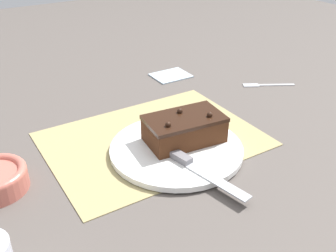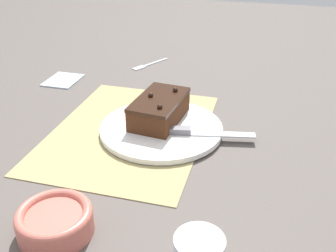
{
  "view_description": "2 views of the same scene",
  "coord_description": "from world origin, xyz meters",
  "px_view_note": "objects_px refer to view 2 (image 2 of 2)",
  "views": [
    {
      "loc": [
        0.37,
        0.65,
        0.46
      ],
      "look_at": [
        -0.01,
        0.05,
        0.05
      ],
      "focal_mm": 42.0,
      "sensor_mm": 36.0,
      "label": 1
    },
    {
      "loc": [
        0.73,
        0.29,
        0.45
      ],
      "look_at": [
        -0.0,
        0.09,
        0.03
      ],
      "focal_mm": 42.0,
      "sensor_mm": 36.0,
      "label": 2
    }
  ],
  "objects_px": {
    "chocolate_cake": "(159,109)",
    "dessert_fork": "(148,65)",
    "serving_knife": "(192,132)",
    "small_bowl": "(57,221)",
    "cake_plate": "(161,128)"
  },
  "relations": [
    {
      "from": "serving_knife",
      "to": "dessert_fork",
      "type": "height_order",
      "value": "serving_knife"
    },
    {
      "from": "small_bowl",
      "to": "dessert_fork",
      "type": "xyz_separation_m",
      "value": [
        -0.76,
        -0.09,
        -0.02
      ]
    },
    {
      "from": "chocolate_cake",
      "to": "dessert_fork",
      "type": "height_order",
      "value": "chocolate_cake"
    },
    {
      "from": "chocolate_cake",
      "to": "serving_knife",
      "type": "distance_m",
      "value": 0.1
    },
    {
      "from": "chocolate_cake",
      "to": "dessert_fork",
      "type": "relative_size",
      "value": 1.24
    },
    {
      "from": "serving_knife",
      "to": "small_bowl",
      "type": "relative_size",
      "value": 1.73
    },
    {
      "from": "cake_plate",
      "to": "serving_knife",
      "type": "height_order",
      "value": "serving_knife"
    },
    {
      "from": "dessert_fork",
      "to": "small_bowl",
      "type": "bearing_deg",
      "value": 126.54
    },
    {
      "from": "chocolate_cake",
      "to": "dessert_fork",
      "type": "bearing_deg",
      "value": -158.33
    },
    {
      "from": "cake_plate",
      "to": "chocolate_cake",
      "type": "bearing_deg",
      "value": -155.9
    },
    {
      "from": "cake_plate",
      "to": "small_bowl",
      "type": "relative_size",
      "value": 2.34
    },
    {
      "from": "chocolate_cake",
      "to": "small_bowl",
      "type": "xyz_separation_m",
      "value": [
        0.38,
        -0.06,
        -0.02
      ]
    },
    {
      "from": "chocolate_cake",
      "to": "serving_knife",
      "type": "bearing_deg",
      "value": 63.47
    },
    {
      "from": "chocolate_cake",
      "to": "cake_plate",
      "type": "bearing_deg",
      "value": 24.1
    },
    {
      "from": "cake_plate",
      "to": "chocolate_cake",
      "type": "relative_size",
      "value": 1.62
    }
  ]
}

